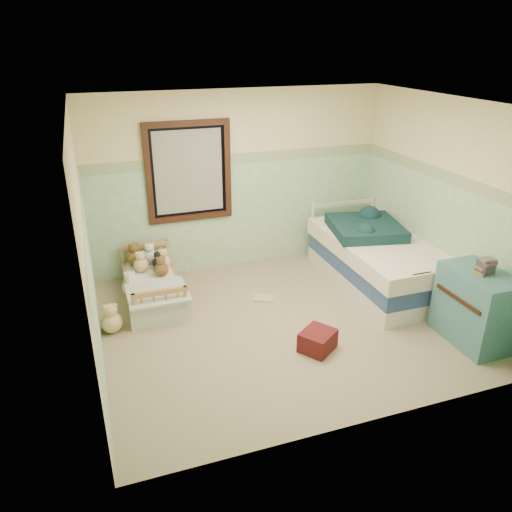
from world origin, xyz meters
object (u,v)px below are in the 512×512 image
object	(u,v)px
plush_floor_tan	(112,323)
twin_bed_frame	(376,277)
plush_floor_cream	(131,287)
red_pillow	(318,341)
floor_book	(264,298)
dresser	(476,307)
toddler_bed_frame	(154,294)

from	to	relation	value
plush_floor_tan	twin_bed_frame	world-z (taller)	plush_floor_tan
plush_floor_cream	plush_floor_tan	size ratio (longest dim) A/B	0.95
plush_floor_tan	red_pillow	bearing A→B (deg)	-27.72
plush_floor_cream	floor_book	bearing A→B (deg)	-22.51
plush_floor_cream	twin_bed_frame	distance (m)	3.29
dresser	floor_book	xyz separation A→B (m)	(-1.87, 1.64, -0.41)
toddler_bed_frame	dresser	bearing A→B (deg)	-32.98
toddler_bed_frame	floor_book	bearing A→B (deg)	-18.50
dresser	red_pillow	xyz separation A→B (m)	(-1.70, 0.38, -0.31)
toddler_bed_frame	plush_floor_cream	size ratio (longest dim) A/B	5.70
plush_floor_cream	red_pillow	size ratio (longest dim) A/B	0.64
plush_floor_tan	floor_book	size ratio (longest dim) A/B	0.96
plush_floor_tan	dresser	size ratio (longest dim) A/B	0.29
toddler_bed_frame	plush_floor_tan	world-z (taller)	plush_floor_tan
plush_floor_tan	toddler_bed_frame	bearing A→B (deg)	47.34
twin_bed_frame	toddler_bed_frame	bearing A→B (deg)	169.23
toddler_bed_frame	dresser	xyz separation A→B (m)	(3.21, -2.09, 0.33)
toddler_bed_frame	floor_book	size ratio (longest dim) A/B	5.16
plush_floor_cream	floor_book	xyz separation A→B (m)	(1.61, -0.67, -0.10)
dresser	red_pillow	distance (m)	1.77
red_pillow	plush_floor_tan	bearing A→B (deg)	152.28
twin_bed_frame	plush_floor_cream	bearing A→B (deg)	166.38
floor_book	plush_floor_cream	bearing A→B (deg)	-179.80
plush_floor_cream	red_pillow	world-z (taller)	plush_floor_cream
toddler_bed_frame	plush_floor_tan	size ratio (longest dim) A/B	5.39
twin_bed_frame	dresser	distance (m)	1.58
toddler_bed_frame	floor_book	distance (m)	1.42
plush_floor_cream	plush_floor_tan	xyz separation A→B (m)	(-0.30, -0.83, 0.01)
twin_bed_frame	dresser	size ratio (longest dim) A/B	2.54
red_pillow	floor_book	bearing A→B (deg)	97.63
twin_bed_frame	floor_book	xyz separation A→B (m)	(-1.59, 0.11, -0.10)
plush_floor_tan	floor_book	distance (m)	1.92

